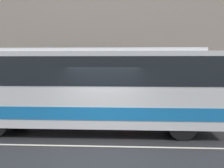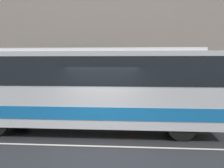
# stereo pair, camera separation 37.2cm
# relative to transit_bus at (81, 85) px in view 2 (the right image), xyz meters

# --- Properties ---
(ground_plane) EXTENTS (60.00, 60.00, 0.00)m
(ground_plane) POSITION_rel_transit_bus_xyz_m (0.98, -2.12, -1.79)
(ground_plane) COLOR #262628
(sidewalk) EXTENTS (60.00, 3.01, 0.15)m
(sidewalk) POSITION_rel_transit_bus_xyz_m (0.98, 3.38, -1.71)
(sidewalk) COLOR #A09E99
(sidewalk) RESTS_ON ground_plane
(building_facade) EXTENTS (60.00, 0.35, 10.99)m
(building_facade) POSITION_rel_transit_bus_xyz_m (0.98, 5.03, 3.51)
(building_facade) COLOR gray
(building_facade) RESTS_ON ground_plane
(lane_stripe) EXTENTS (54.00, 0.14, 0.01)m
(lane_stripe) POSITION_rel_transit_bus_xyz_m (0.98, -2.12, -1.78)
(lane_stripe) COLOR beige
(lane_stripe) RESTS_ON ground_plane
(transit_bus) EXTENTS (10.64, 2.59, 3.17)m
(transit_bus) POSITION_rel_transit_bus_xyz_m (0.00, 0.00, 0.00)
(transit_bus) COLOR white
(transit_bus) RESTS_ON ground_plane
(pedestrian_waiting) EXTENTS (0.36, 0.36, 1.74)m
(pedestrian_waiting) POSITION_rel_transit_bus_xyz_m (1.72, 3.18, -0.83)
(pedestrian_waiting) COLOR maroon
(pedestrian_waiting) RESTS_ON sidewalk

